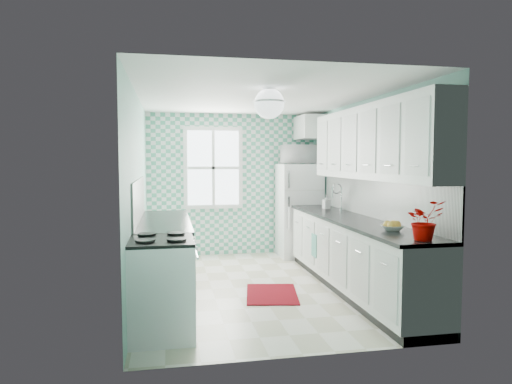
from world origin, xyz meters
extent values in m
cube|color=white|center=(0.00, 0.00, -0.01)|extent=(3.00, 4.40, 0.02)
cube|color=white|center=(0.00, 0.00, 2.51)|extent=(3.00, 4.40, 0.02)
cube|color=#7FBBAC|center=(0.00, 2.21, 1.25)|extent=(3.00, 0.02, 2.50)
cube|color=#7FBBAC|center=(0.00, -2.21, 1.25)|extent=(3.00, 0.02, 2.50)
cube|color=#7FBBAC|center=(-1.51, 0.00, 1.25)|extent=(0.02, 4.40, 2.50)
cube|color=#7FBBAC|center=(1.51, 0.00, 1.25)|extent=(0.02, 4.40, 2.50)
cube|color=#4BAC8B|center=(0.00, 2.19, 1.25)|extent=(3.00, 0.01, 2.50)
cube|color=white|center=(-0.35, 2.17, 1.55)|extent=(1.04, 0.05, 1.44)
cube|color=white|center=(-0.35, 2.15, 1.55)|extent=(0.90, 0.02, 1.30)
cube|color=white|center=(1.49, -0.40, 1.20)|extent=(0.02, 3.60, 0.51)
cube|color=white|center=(-1.49, -0.07, 1.20)|extent=(0.02, 2.15, 0.51)
cube|color=white|center=(1.33, -0.60, 1.90)|extent=(0.33, 3.20, 0.90)
cube|color=white|center=(1.30, 1.83, 2.25)|extent=(0.40, 0.74, 0.40)
cylinder|color=silver|center=(0.00, -0.80, 2.48)|extent=(0.14, 0.14, 0.04)
cylinder|color=silver|center=(0.00, -0.80, 2.41)|extent=(0.02, 0.02, 0.12)
sphere|color=white|center=(0.00, -0.80, 2.32)|extent=(0.34, 0.34, 0.34)
cube|color=white|center=(1.20, -0.40, 0.45)|extent=(0.60, 3.60, 0.90)
cube|color=black|center=(1.19, -0.40, 0.92)|extent=(0.63, 3.60, 0.04)
cube|color=white|center=(-1.20, -0.07, 0.45)|extent=(0.60, 2.15, 0.90)
cube|color=black|center=(-1.19, -0.07, 0.92)|extent=(0.63, 2.15, 0.04)
cube|color=silver|center=(1.11, 1.78, 0.81)|extent=(0.70, 0.67, 1.62)
cube|color=silver|center=(1.11, 1.44, 1.18)|extent=(0.69, 0.01, 0.02)
cube|color=silver|center=(0.83, 1.43, 1.38)|extent=(0.03, 0.03, 0.30)
cube|color=silver|center=(0.83, 1.43, 0.81)|extent=(0.03, 0.03, 0.54)
cube|color=white|center=(-1.20, -1.45, 0.47)|extent=(0.61, 0.77, 0.91)
cube|color=black|center=(-1.20, -1.45, 0.92)|extent=(0.61, 0.77, 0.03)
cube|color=black|center=(-0.89, -1.45, 0.53)|extent=(0.01, 0.50, 0.30)
cube|color=silver|center=(1.20, 0.49, 0.92)|extent=(0.50, 0.42, 0.12)
cylinder|color=silver|center=(1.38, 0.49, 1.12)|extent=(0.02, 0.02, 0.30)
torus|color=silver|center=(1.31, 0.49, 1.31)|extent=(0.16, 0.02, 0.16)
cube|color=maroon|center=(0.13, -0.38, 0.01)|extent=(0.78, 0.99, 0.01)
cube|color=#63BAAB|center=(0.89, 0.25, 0.48)|extent=(0.09, 0.21, 0.32)
imported|color=white|center=(1.20, -1.43, 0.97)|extent=(0.28, 0.28, 0.06)
imported|color=maroon|center=(1.20, -2.04, 1.13)|extent=(0.37, 0.33, 0.38)
imported|color=#9CC2D3|center=(1.25, 0.77, 1.05)|extent=(0.11, 0.11, 0.21)
imported|color=white|center=(1.11, 1.78, 1.78)|extent=(0.60, 0.41, 0.33)
camera|label=1|loc=(-1.12, -5.86, 1.69)|focal=32.00mm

